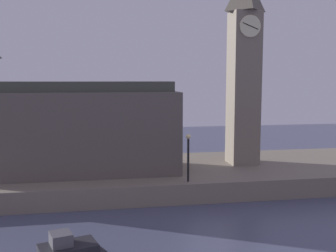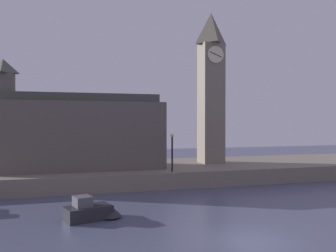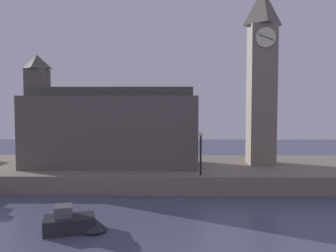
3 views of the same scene
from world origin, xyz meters
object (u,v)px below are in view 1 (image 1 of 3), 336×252
object	(u,v)px
clock_tower	(244,65)
parliament_hall	(74,128)
streetlamp	(188,152)
boat_barge_dark	(74,250)

from	to	relation	value
clock_tower	parliament_hall	distance (m)	15.23
parliament_hall	streetlamp	xyz separation A→B (m)	(8.20, -4.31, -1.33)
clock_tower	parliament_hall	world-z (taller)	clock_tower
parliament_hall	streetlamp	distance (m)	9.36
parliament_hall	streetlamp	bearing A→B (deg)	-27.74
parliament_hall	boat_barge_dark	world-z (taller)	parliament_hall
parliament_hall	boat_barge_dark	bearing A→B (deg)	-87.60
streetlamp	boat_barge_dark	bearing A→B (deg)	-132.22
parliament_hall	streetlamp	size ratio (longest dim) A/B	4.50
clock_tower	boat_barge_dark	world-z (taller)	clock_tower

